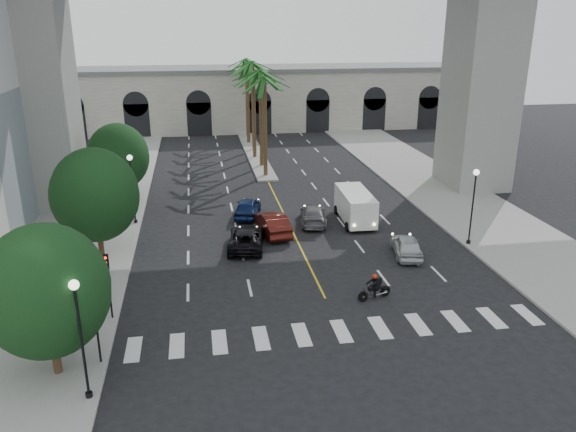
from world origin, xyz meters
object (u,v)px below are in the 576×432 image
Objects in this scene: traffic_signal_far at (108,275)px; car_e at (248,207)px; lamp_post_right at (473,200)px; car_c at (246,238)px; car_a at (407,246)px; pedestrian_b at (97,281)px; car_d at (313,215)px; traffic_signal_near at (95,315)px; lamp_post_left_near at (80,330)px; cargo_van at (355,206)px; car_b at (273,224)px; motorcycle_rider at (375,287)px; pedestrian_a at (54,323)px; lamp_post_left_far at (132,183)px.

car_e is at bearing 60.76° from traffic_signal_far.
lamp_post_right reaches higher than car_c.
pedestrian_b is at bearing 19.53° from car_a.
car_e reaches higher than car_d.
lamp_post_right is 1.47× the size of traffic_signal_far.
traffic_signal_near reaches higher than pedestrian_b.
lamp_post_left_near is 1.47× the size of traffic_signal_near.
traffic_signal_far reaches higher than pedestrian_b.
cargo_van is (16.43, 18.82, -1.90)m from lamp_post_left_near.
cargo_van is at bearing 137.59° from lamp_post_right.
car_b is at bearing 37.60° from car_d.
traffic_signal_near and traffic_signal_far have the same top height.
motorcycle_rider is 0.43× the size of car_d.
lamp_post_right is 16.82m from car_e.
pedestrian_b is (-10.89, -8.14, 0.21)m from car_b.
car_d is 2.74× the size of pedestrian_b.
car_c is 1.05× the size of car_d.
cargo_van reaches higher than motorcycle_rider.
car_c is 14.40m from pedestrian_a.
lamp_post_right is at bearing -157.41° from car_a.
car_a is at bearing -168.49° from lamp_post_right.
lamp_post_right is at bearing 157.00° from car_d.
traffic_signal_near is at bearing 178.68° from motorcycle_rider.
motorcycle_rider is 15.99m from car_e.
car_c is at bearing 46.26° from car_d.
motorcycle_rider is 1.13× the size of pedestrian_a.
car_d is (-4.73, 7.10, -0.02)m from car_a.
car_e is (0.71, 6.46, 0.06)m from car_c.
car_e is 19.92m from pedestrian_a.
pedestrian_b reaches higher than motorcycle_rider.
traffic_signal_far reaches higher than motorcycle_rider.
car_a is at bearing 28.03° from traffic_signal_near.
lamp_post_right is 3.14× the size of pedestrian_b.
pedestrian_b is (-9.50, -12.32, 0.25)m from car_e.
traffic_signal_near reaches higher than car_c.
car_c is at bearing -154.35° from cargo_van.
lamp_post_left_far is 1.47× the size of traffic_signal_far.
motorcycle_rider is (14.10, 6.54, -2.54)m from lamp_post_left_near.
traffic_signal_far is at bearing -50.24° from pedestrian_b.
pedestrian_a is at bearing 70.26° from car_e.
cargo_van reaches higher than car_b.
motorcycle_rider reaches higher than car_e.
motorcycle_rider is at bearing 123.43° from car_e.
pedestrian_a reaches higher than pedestrian_b.
lamp_post_left_near is at bearing -90.00° from lamp_post_left_far.
lamp_post_right is 5.53m from car_a.
pedestrian_a is 4.61m from pedestrian_b.
car_a is 9.67m from car_b.
lamp_post_left_far is 20.26m from car_a.
pedestrian_a is at bearing 54.62° from car_c.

